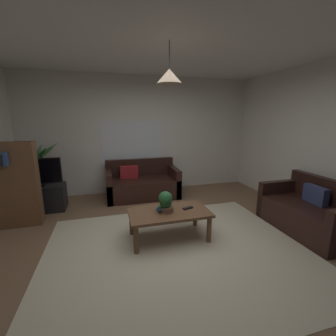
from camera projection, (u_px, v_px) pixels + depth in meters
name	position (u px, v px, depth m)	size (l,w,h in m)	color
floor	(174.00, 245.00, 3.19)	(5.35, 5.13, 0.02)	brown
rug	(178.00, 252.00, 3.00)	(3.48, 2.82, 0.01)	beige
wall_back	(142.00, 135.00, 5.32)	(5.47, 0.06, 2.70)	silver
wall_right	(335.00, 144.00, 3.59)	(0.06, 5.13, 2.70)	silver
ceiling	(175.00, 34.00, 2.59)	(5.35, 5.13, 0.02)	white
window_pane	(132.00, 144.00, 5.27)	(1.41, 0.01, 1.07)	white
couch_under_window	(142.00, 185.00, 5.06)	(1.58, 0.82, 0.82)	black
couch_right_side	(310.00, 214.00, 3.54)	(0.82, 1.41, 0.82)	black
coffee_table	(169.00, 215.00, 3.27)	(1.17, 0.64, 0.43)	brown
book_on_table_0	(162.00, 211.00, 3.24)	(0.11, 0.09, 0.03)	black
book_on_table_1	(163.00, 209.00, 3.24)	(0.16, 0.11, 0.03)	#2D4C8C
book_on_table_2	(161.00, 207.00, 3.23)	(0.11, 0.10, 0.03)	#387247
remote_on_table_0	(188.00, 208.00, 3.34)	(0.05, 0.16, 0.02)	black
potted_plant_on_table	(166.00, 201.00, 3.19)	(0.22, 0.20, 0.31)	brown
tv_stand	(40.00, 198.00, 4.28)	(0.90, 0.44, 0.50)	black
tv	(36.00, 172.00, 4.14)	(0.86, 0.16, 0.53)	black
potted_palm_corner	(42.00, 175.00, 4.57)	(0.84, 0.71, 1.32)	#4C4C51
bookshelf_corner	(14.00, 184.00, 3.58)	(0.70, 0.31, 1.40)	brown
pendant_lamp	(169.00, 76.00, 2.85)	(0.33, 0.33, 0.51)	black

